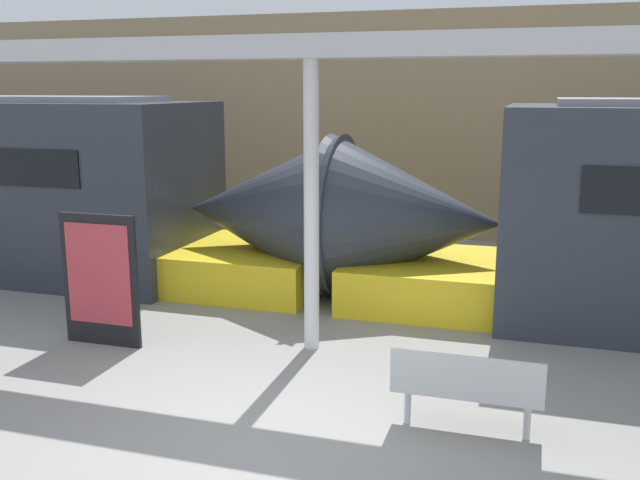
% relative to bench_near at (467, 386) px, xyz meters
% --- Properties ---
extents(ground_plane, '(60.00, 60.00, 0.00)m').
position_rel_bench_near_xyz_m(ground_plane, '(-1.86, -0.68, -0.51)').
color(ground_plane, gray).
extents(station_wall, '(56.00, 0.20, 5.00)m').
position_rel_bench_near_xyz_m(station_wall, '(-1.86, 9.41, 1.99)').
color(station_wall, '#9E8460').
rests_on(station_wall, ground_plane).
extents(bench_near, '(1.46, 0.44, 0.86)m').
position_rel_bench_near_xyz_m(bench_near, '(0.00, 0.00, 0.00)').
color(bench_near, silver).
rests_on(bench_near, ground_plane).
extents(poster_board, '(1.10, 0.07, 1.76)m').
position_rel_bench_near_xyz_m(poster_board, '(-4.85, 1.14, 0.38)').
color(poster_board, black).
rests_on(poster_board, ground_plane).
extents(support_column_near, '(0.19, 0.19, 3.69)m').
position_rel_bench_near_xyz_m(support_column_near, '(-2.18, 1.84, 1.33)').
color(support_column_near, silver).
rests_on(support_column_near, ground_plane).
extents(canopy_beam, '(28.00, 0.60, 0.28)m').
position_rel_bench_near_xyz_m(canopy_beam, '(-2.18, 1.84, 3.32)').
color(canopy_beam, '#B7B7BC').
rests_on(canopy_beam, support_column_near).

